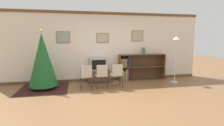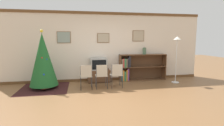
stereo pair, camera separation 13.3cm
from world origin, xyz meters
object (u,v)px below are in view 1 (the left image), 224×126
standing_lamp (176,47)px  folding_chair_right (117,74)px  folding_chair_center (102,75)px  television (98,64)px  christmas_tree (43,60)px  tv_console (98,76)px  folding_chair_left (86,75)px  vase (144,51)px  bookshelf (135,67)px

standing_lamp → folding_chair_right: bearing=-173.0°
folding_chair_center → folding_chair_right: 0.51m
television → christmas_tree: bearing=-164.6°
tv_console → folding_chair_left: (-0.51, -0.92, 0.23)m
folding_chair_left → folding_chair_right: size_ratio=1.00×
tv_console → vase: vase is taller
folding_chair_right → bookshelf: bookshelf is taller
christmas_tree → folding_chair_right: bearing=-9.2°
tv_console → folding_chair_right: size_ratio=1.05×
folding_chair_center → standing_lamp: (2.88, 0.29, 0.88)m
tv_console → television: bearing=-90.0°
folding_chair_center → standing_lamp: size_ratio=0.47×
christmas_tree → bookshelf: 3.48m
christmas_tree → folding_chair_left: (1.39, -0.39, -0.51)m
vase → folding_chair_center: bearing=-152.1°
folding_chair_center → tv_console: bearing=90.0°
folding_chair_left → standing_lamp: standing_lamp is taller
tv_console → folding_chair_left: bearing=-119.1°
christmas_tree → folding_chair_center: 2.01m
tv_console → standing_lamp: size_ratio=0.49×
folding_chair_center → standing_lamp: bearing=5.8°
vase → standing_lamp: 1.24m
folding_chair_right → bookshelf: 1.39m
folding_chair_left → standing_lamp: size_ratio=0.47×
christmas_tree → folding_chair_center: christmas_tree is taller
folding_chair_left → bookshelf: bookshelf is taller
vase → television: bearing=-177.9°
tv_console → television: television is taller
folding_chair_left → bookshelf: 2.24m
folding_chair_left → vase: size_ratio=3.01×
television → standing_lamp: standing_lamp is taller
folding_chair_right → standing_lamp: size_ratio=0.47×
christmas_tree → vase: bearing=9.0°
folding_chair_left → folding_chair_right: bearing=0.0°
folding_chair_center → folding_chair_right: bearing=0.0°
television → bookshelf: bearing=2.3°
folding_chair_right → standing_lamp: bearing=7.0°
standing_lamp → folding_chair_left: bearing=-175.1°
christmas_tree → television: (1.91, 0.53, -0.27)m
standing_lamp → christmas_tree: bearing=178.8°
television → vase: size_ratio=2.35×
christmas_tree → folding_chair_center: bearing=-11.6°
vase → bookshelf: bearing=-179.0°
tv_console → standing_lamp: bearing=-12.3°
television → vase: vase is taller
standing_lamp → television: bearing=167.7°
television → tv_console: bearing=90.0°
christmas_tree → tv_console: size_ratio=2.29×
folding_chair_center → christmas_tree: bearing=168.4°
christmas_tree → tv_console: 2.11m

